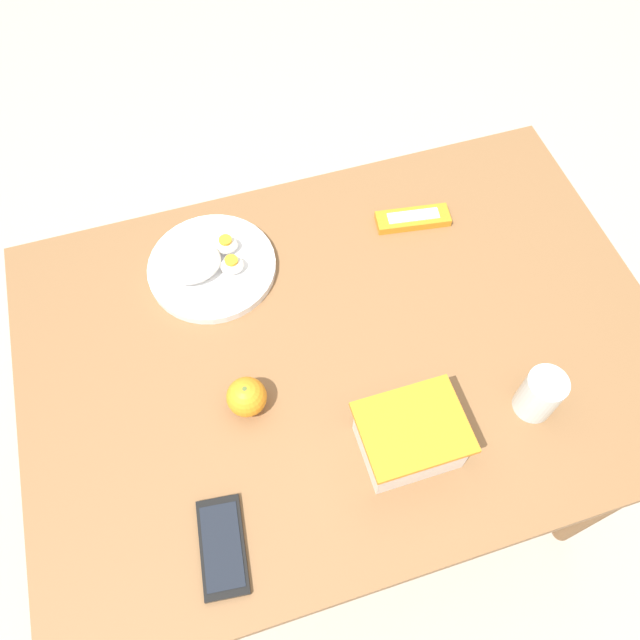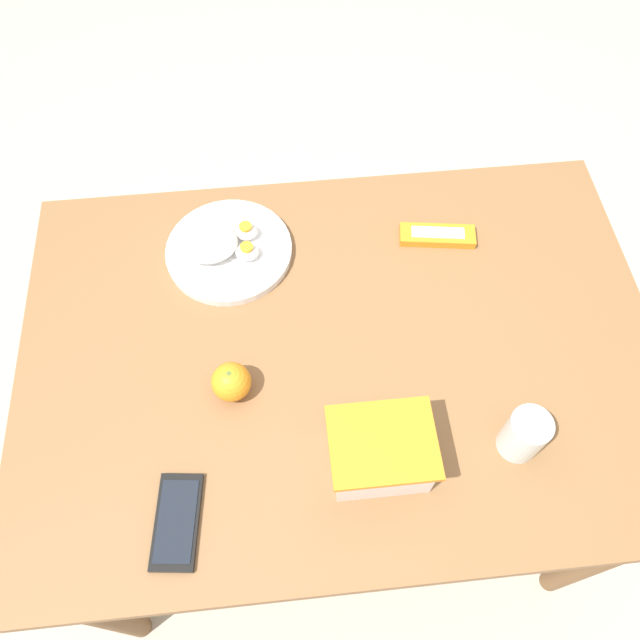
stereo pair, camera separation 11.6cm
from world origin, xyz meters
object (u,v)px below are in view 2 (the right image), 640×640
Objects in this scene: cell_phone at (177,521)px; drinking_glass at (524,434)px; candy_bar at (437,235)px; orange_fruit at (231,382)px; rice_plate at (225,248)px; food_container at (380,453)px.

cell_phone is 1.63× the size of drinking_glass.
drinking_glass is at bearing 96.35° from candy_bar.
orange_fruit reaches higher than cell_phone.
orange_fruit is at bearing 34.86° from candy_bar.
candy_bar is at bearing 179.41° from rice_plate.
candy_bar is (-0.43, -0.30, -0.03)m from orange_fruit.
candy_bar is 1.62× the size of drinking_glass.
drinking_glass is at bearing -172.87° from cell_phone.
orange_fruit is (0.24, -0.16, -0.01)m from food_container.
food_container is 1.06× the size of candy_bar.
rice_plate is 0.67m from drinking_glass.
orange_fruit is 0.53m from candy_bar.
food_container is at bearing 146.90° from orange_fruit.
food_container is at bearing -168.79° from cell_phone.
cell_phone is 0.59m from drinking_glass.
food_container is 1.06× the size of cell_phone.
food_container reaches higher than candy_bar.
drinking_glass reaches higher than candy_bar.
drinking_glass is at bearing 136.92° from rice_plate.
cell_phone is at bearing 11.21° from food_container.
food_container is at bearing 1.31° from drinking_glass.
orange_fruit is 0.44× the size of candy_bar.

